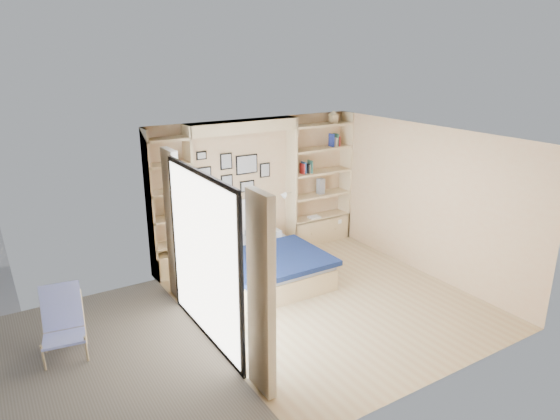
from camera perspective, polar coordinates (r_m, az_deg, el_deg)
ground at (r=7.76m, az=5.35°, el=-10.13°), size 4.50×4.50×0.00m
room_shell at (r=8.32m, az=-2.88°, el=-0.04°), size 4.50×4.50×4.50m
bed at (r=8.29m, az=-1.96°, el=-6.08°), size 1.68×2.12×1.07m
photo_gallery at (r=8.75m, az=-5.55°, el=4.38°), size 1.48×0.02×0.82m
reading_lamps at (r=8.76m, az=-3.91°, el=1.01°), size 1.92×0.12×0.15m
shelf_decor at (r=9.36m, az=3.20°, el=5.73°), size 3.46×0.23×2.03m
deck at (r=6.55m, az=-22.04°, el=-17.27°), size 3.20×4.00×0.05m
deck_chair at (r=6.88m, az=-23.57°, el=-11.76°), size 0.62×0.90×0.84m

